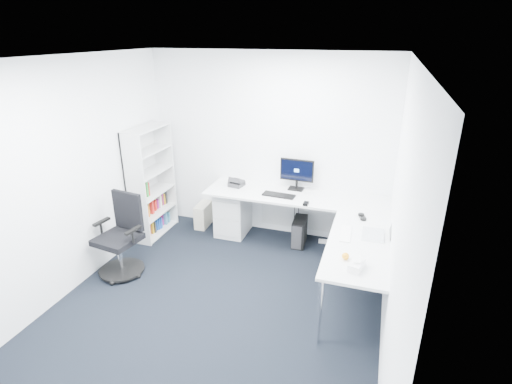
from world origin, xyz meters
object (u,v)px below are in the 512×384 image
(bookshelf, at_px, (151,182))
(laptop, at_px, (374,226))
(l_desk, at_px, (292,231))
(task_chair, at_px, (117,237))
(monitor, at_px, (297,174))

(bookshelf, relative_size, laptop, 4.75)
(l_desk, height_order, task_chair, task_chair)
(l_desk, bearing_deg, task_chair, -151.25)
(task_chair, bearing_deg, bookshelf, 107.59)
(task_chair, xyz_separation_m, monitor, (1.91, 1.66, 0.49))
(bookshelf, bearing_deg, monitor, 13.88)
(laptop, bearing_deg, task_chair, -171.20)
(l_desk, relative_size, bookshelf, 1.60)
(bookshelf, height_order, task_chair, bookshelf)
(bookshelf, bearing_deg, laptop, -10.69)
(bookshelf, bearing_deg, task_chair, -80.90)
(monitor, bearing_deg, task_chair, -136.69)
(l_desk, distance_m, laptop, 1.30)
(task_chair, relative_size, laptop, 2.99)
(l_desk, xyz_separation_m, task_chair, (-1.99, -1.09, 0.14))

